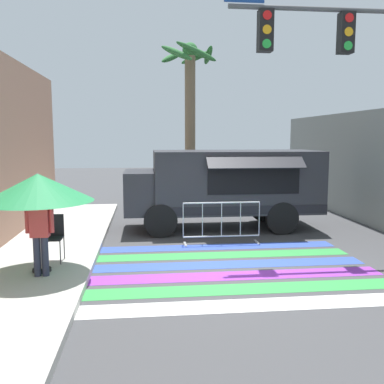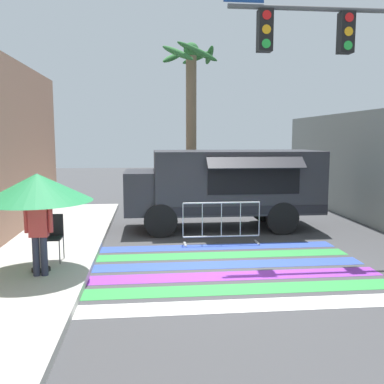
{
  "view_description": "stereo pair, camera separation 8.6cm",
  "coord_description": "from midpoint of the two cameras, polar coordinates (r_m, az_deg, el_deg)",
  "views": [
    {
      "loc": [
        -1.58,
        -8.87,
        2.78
      ],
      "look_at": [
        -0.33,
        2.47,
        1.3
      ],
      "focal_mm": 40.0,
      "sensor_mm": 36.0,
      "label": 1
    },
    {
      "loc": [
        -1.5,
        -8.88,
        2.78
      ],
      "look_at": [
        -0.33,
        2.47,
        1.3
      ],
      "focal_mm": 40.0,
      "sensor_mm": 36.0,
      "label": 2
    }
  ],
  "objects": [
    {
      "name": "ground_plane",
      "position": [
        9.43,
        3.45,
        -9.76
      ],
      "size": [
        60.0,
        60.0,
        0.0
      ],
      "primitive_type": "plane",
      "color": "#424244"
    },
    {
      "name": "concrete_wall_right",
      "position": [
        13.8,
        24.07,
        2.69
      ],
      "size": [
        0.2,
        16.0,
        3.6
      ],
      "color": "gray",
      "rests_on": "ground_plane"
    },
    {
      "name": "crosswalk_painted",
      "position": [
        9.11,
        3.81,
        -10.35
      ],
      "size": [
        6.4,
        4.36,
        0.01
      ],
      "color": "white",
      "rests_on": "ground_plane"
    },
    {
      "name": "food_truck",
      "position": [
        12.9,
        3.69,
        1.13
      ],
      "size": [
        5.77,
        2.59,
        2.36
      ],
      "color": "#2D2D33",
      "rests_on": "ground_plane"
    },
    {
      "name": "traffic_signal_pole",
      "position": [
        10.77,
        19.68,
        15.22
      ],
      "size": [
        4.34,
        0.29,
        5.99
      ],
      "color": "#515456",
      "rests_on": "ground_plane"
    },
    {
      "name": "patio_umbrella",
      "position": [
        8.74,
        -20.1,
        0.53
      ],
      "size": [
        2.11,
        2.11,
        1.93
      ],
      "color": "black",
      "rests_on": "sidewalk_left"
    },
    {
      "name": "folding_chair",
      "position": [
        9.61,
        -18.4,
        -5.22
      ],
      "size": [
        0.46,
        0.46,
        0.98
      ],
      "rotation": [
        0.0,
        0.0,
        0.2
      ],
      "color": "#4C4C51",
      "rests_on": "sidewalk_left"
    },
    {
      "name": "vendor_person",
      "position": [
        8.56,
        -19.9,
        -4.63
      ],
      "size": [
        0.53,
        0.21,
        1.62
      ],
      "rotation": [
        0.0,
        0.0,
        0.08
      ],
      "color": "#2D3347",
      "rests_on": "sidewalk_left"
    },
    {
      "name": "barricade_front",
      "position": [
        11.16,
        3.74,
        -4.16
      ],
      "size": [
        2.03,
        0.44,
        1.1
      ],
      "color": "#B7BABF",
      "rests_on": "ground_plane"
    },
    {
      "name": "palm_tree",
      "position": [
        17.28,
        -0.44,
        11.93
      ],
      "size": [
        2.22,
        2.43,
        6.43
      ],
      "color": "#7A664C",
      "rests_on": "ground_plane"
    }
  ]
}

